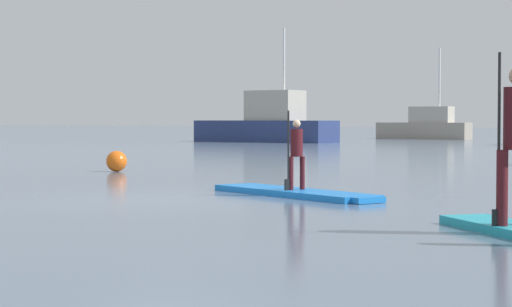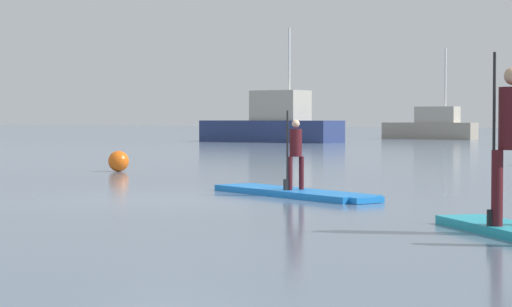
{
  "view_description": "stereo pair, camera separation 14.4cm",
  "coord_description": "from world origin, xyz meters",
  "px_view_note": "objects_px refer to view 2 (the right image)",
  "views": [
    {
      "loc": [
        8.36,
        -12.28,
        1.25
      ],
      "look_at": [
        -0.26,
        3.01,
        0.62
      ],
      "focal_mm": 68.23,
      "sensor_mm": 36.0,
      "label": 1
    },
    {
      "loc": [
        8.49,
        -12.21,
        1.25
      ],
      "look_at": [
        -0.26,
        3.01,
        0.62
      ],
      "focal_mm": 68.23,
      "sensor_mm": 36.0,
      "label": 2
    }
  ],
  "objects_px": {
    "paddler_child_solo": "(295,150)",
    "motor_boat_small_navy": "(431,126)",
    "paddler_adult": "(512,134)",
    "mooring_buoy_near": "(119,161)",
    "paddleboard_near": "(295,193)",
    "trawler_grey_distant": "(273,124)"
  },
  "relations": [
    {
      "from": "paddler_child_solo",
      "to": "trawler_grey_distant",
      "type": "relative_size",
      "value": 0.16
    },
    {
      "from": "trawler_grey_distant",
      "to": "mooring_buoy_near",
      "type": "bearing_deg",
      "value": -68.33
    },
    {
      "from": "paddler_child_solo",
      "to": "mooring_buoy_near",
      "type": "xyz_separation_m",
      "value": [
        -6.96,
        4.33,
        -0.49
      ]
    },
    {
      "from": "paddler_adult",
      "to": "mooring_buoy_near",
      "type": "height_order",
      "value": "paddler_adult"
    },
    {
      "from": "paddler_child_solo",
      "to": "motor_boat_small_navy",
      "type": "relative_size",
      "value": 0.22
    },
    {
      "from": "trawler_grey_distant",
      "to": "paddleboard_near",
      "type": "bearing_deg",
      "value": -60.55
    },
    {
      "from": "paddleboard_near",
      "to": "motor_boat_small_navy",
      "type": "distance_m",
      "value": 44.21
    },
    {
      "from": "paddler_adult",
      "to": "mooring_buoy_near",
      "type": "xyz_separation_m",
      "value": [
        -11.41,
        7.82,
        -0.84
      ]
    },
    {
      "from": "motor_boat_small_navy",
      "to": "mooring_buoy_near",
      "type": "xyz_separation_m",
      "value": [
        5.86,
        -37.99,
        -0.53
      ]
    },
    {
      "from": "motor_boat_small_navy",
      "to": "mooring_buoy_near",
      "type": "relative_size",
      "value": 11.7
    },
    {
      "from": "motor_boat_small_navy",
      "to": "trawler_grey_distant",
      "type": "height_order",
      "value": "trawler_grey_distant"
    },
    {
      "from": "mooring_buoy_near",
      "to": "paddler_adult",
      "type": "bearing_deg",
      "value": -34.42
    },
    {
      "from": "paddler_child_solo",
      "to": "trawler_grey_distant",
      "type": "bearing_deg",
      "value": 119.45
    },
    {
      "from": "mooring_buoy_near",
      "to": "paddleboard_near",
      "type": "bearing_deg",
      "value": -31.81
    },
    {
      "from": "paddleboard_near",
      "to": "trawler_grey_distant",
      "type": "relative_size",
      "value": 0.44
    },
    {
      "from": "paddler_adult",
      "to": "paddler_child_solo",
      "type": "bearing_deg",
      "value": 141.91
    },
    {
      "from": "paddler_child_solo",
      "to": "paddleboard_near",
      "type": "bearing_deg",
      "value": 107.83
    },
    {
      "from": "motor_boat_small_navy",
      "to": "paddleboard_near",
      "type": "bearing_deg",
      "value": -73.15
    },
    {
      "from": "paddler_child_solo",
      "to": "motor_boat_small_navy",
      "type": "xyz_separation_m",
      "value": [
        -12.82,
        42.32,
        0.03
      ]
    },
    {
      "from": "paddler_child_solo",
      "to": "mooring_buoy_near",
      "type": "relative_size",
      "value": 2.6
    },
    {
      "from": "paddler_child_solo",
      "to": "mooring_buoy_near",
      "type": "height_order",
      "value": "paddler_child_solo"
    },
    {
      "from": "paddler_child_solo",
      "to": "trawler_grey_distant",
      "type": "height_order",
      "value": "trawler_grey_distant"
    }
  ]
}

